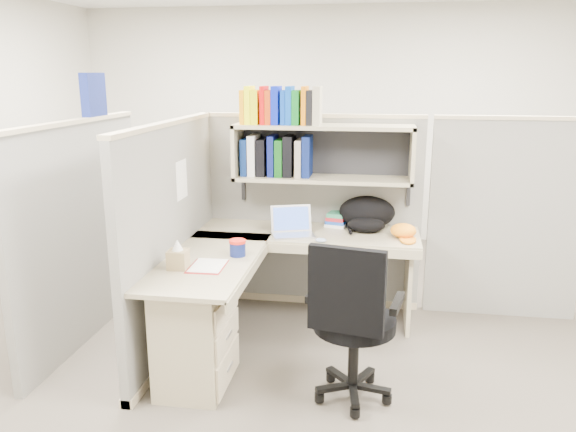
% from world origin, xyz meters
% --- Properties ---
extents(ground, '(6.00, 6.00, 0.00)m').
position_xyz_m(ground, '(0.00, 0.00, 0.00)').
color(ground, '#332E27').
rests_on(ground, ground).
extents(room_shell, '(6.00, 6.00, 6.00)m').
position_xyz_m(room_shell, '(0.00, 0.00, 1.62)').
color(room_shell, '#BBB6A9').
rests_on(room_shell, ground).
extents(cubicle, '(3.79, 1.84, 1.95)m').
position_xyz_m(cubicle, '(-0.37, 0.45, 0.91)').
color(cubicle, slate).
rests_on(cubicle, ground).
extents(desk, '(1.74, 1.75, 0.73)m').
position_xyz_m(desk, '(-0.41, -0.29, 0.44)').
color(desk, gray).
rests_on(desk, ground).
extents(laptop, '(0.40, 0.40, 0.23)m').
position_xyz_m(laptop, '(-0.09, 0.44, 0.84)').
color(laptop, '#BCBCC1').
rests_on(laptop, desk).
extents(backpack, '(0.49, 0.40, 0.26)m').
position_xyz_m(backpack, '(0.46, 0.71, 0.86)').
color(backpack, black).
rests_on(backpack, desk).
extents(orange_cap, '(0.26, 0.28, 0.11)m').
position_xyz_m(orange_cap, '(0.74, 0.53, 0.78)').
color(orange_cap, orange).
rests_on(orange_cap, desk).
extents(snack_canister, '(0.12, 0.12, 0.11)m').
position_xyz_m(snack_canister, '(-0.40, -0.10, 0.79)').
color(snack_canister, navy).
rests_on(snack_canister, desk).
extents(tissue_box, '(0.13, 0.13, 0.19)m').
position_xyz_m(tissue_box, '(-0.71, -0.41, 0.83)').
color(tissue_box, '#988156').
rests_on(tissue_box, desk).
extents(mouse, '(0.09, 0.06, 0.03)m').
position_xyz_m(mouse, '(0.13, 0.31, 0.75)').
color(mouse, '#92A7CF').
rests_on(mouse, desk).
extents(paper_cup, '(0.08, 0.08, 0.10)m').
position_xyz_m(paper_cup, '(-0.06, 0.76, 0.78)').
color(paper_cup, silver).
rests_on(paper_cup, desk).
extents(book_stack, '(0.21, 0.25, 0.11)m').
position_xyz_m(book_stack, '(0.22, 0.82, 0.78)').
color(book_stack, slate).
rests_on(book_stack, desk).
extents(loose_paper, '(0.21, 0.28, 0.00)m').
position_xyz_m(loose_paper, '(-0.54, -0.33, 0.73)').
color(loose_paper, white).
rests_on(loose_paper, desk).
extents(task_chair, '(0.58, 0.53, 1.04)m').
position_xyz_m(task_chair, '(0.42, -0.60, 0.37)').
color(task_chair, black).
rests_on(task_chair, ground).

